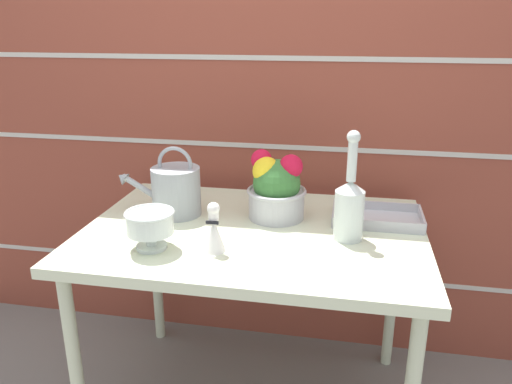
{
  "coord_description": "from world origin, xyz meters",
  "views": [
    {
      "loc": [
        0.31,
        -1.56,
        1.42
      ],
      "look_at": [
        0.0,
        0.04,
        0.86
      ],
      "focal_mm": 35.0,
      "sensor_mm": 36.0,
      "label": 1
    }
  ],
  "objects": [
    {
      "name": "brick_wall",
      "position": [
        0.0,
        0.5,
        1.1
      ],
      "size": [
        3.6,
        0.08,
        2.2
      ],
      "color": "brown",
      "rests_on": "ground_plane"
    },
    {
      "name": "patio_table",
      "position": [
        0.0,
        0.0,
        0.67
      ],
      "size": [
        1.16,
        0.82,
        0.74
      ],
      "color": "beige",
      "rests_on": "ground_plane"
    },
    {
      "name": "watering_can",
      "position": [
        -0.31,
        0.08,
        0.83
      ],
      "size": [
        0.32,
        0.18,
        0.26
      ],
      "color": "#93999E",
      "rests_on": "patio_table"
    },
    {
      "name": "crystal_pedestal_bowl",
      "position": [
        -0.29,
        -0.21,
        0.82
      ],
      "size": [
        0.16,
        0.16,
        0.12
      ],
      "color": "silver",
      "rests_on": "patio_table"
    },
    {
      "name": "flower_planter",
      "position": [
        0.06,
        0.12,
        0.85
      ],
      "size": [
        0.22,
        0.22,
        0.25
      ],
      "color": "#ADADB2",
      "rests_on": "patio_table"
    },
    {
      "name": "glass_decanter",
      "position": [
        0.32,
        -0.02,
        0.86
      ],
      "size": [
        0.1,
        0.1,
        0.36
      ],
      "color": "silver",
      "rests_on": "patio_table"
    },
    {
      "name": "figurine_vase",
      "position": [
        -0.09,
        -0.19,
        0.81
      ],
      "size": [
        0.07,
        0.07,
        0.16
      ],
      "color": "white",
      "rests_on": "patio_table"
    },
    {
      "name": "wire_tray",
      "position": [
        0.42,
        0.15,
        0.75
      ],
      "size": [
        0.31,
        0.2,
        0.04
      ],
      "color": "#B7B7BC",
      "rests_on": "patio_table"
    }
  ]
}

